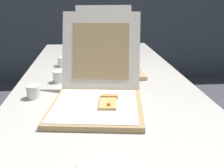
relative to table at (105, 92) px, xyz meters
name	(u,v)px	position (x,y,z in m)	size (l,w,h in m)	color
table	(105,92)	(0.00, 0.00, 0.00)	(0.92, 2.32, 0.73)	beige
pizza_box_front	(98,93)	(-0.05, -0.26, 0.10)	(0.43, 0.54, 0.37)	tan
pizza_box_middle	(108,61)	(0.04, 0.26, 0.10)	(0.39, 0.48, 0.38)	tan
cup_white_near_center	(33,92)	(-0.34, -0.16, 0.07)	(0.06, 0.06, 0.06)	white
cup_white_mid	(59,77)	(-0.24, 0.06, 0.07)	(0.06, 0.06, 0.06)	white
cup_white_far	(62,62)	(-0.25, 0.38, 0.07)	(0.06, 0.06, 0.06)	white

